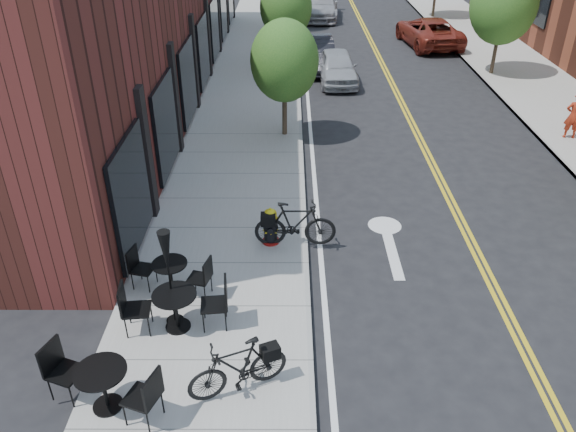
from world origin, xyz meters
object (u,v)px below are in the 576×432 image
object	(u,v)px
bistro_set_b	(176,306)
bicycle_right	(295,224)
parked_car_far	(429,31)
bistro_set_c	(171,273)
parked_car_c	(320,5)
patio_umbrella	(167,259)
parked_car_a	(337,67)
fire_hydrant	(271,226)
bicycle_left	(238,367)
pedestrian	(574,116)
bistro_set_a	(103,383)
parked_car_b	(316,53)

from	to	relation	value
bistro_set_b	bicycle_right	bearing A→B (deg)	45.31
bicycle_right	parked_car_far	distance (m)	20.34
bicycle_right	bistro_set_c	distance (m)	3.13
bistro_set_c	parked_car_c	xyz separation A→B (m)	(4.39, 27.57, 0.20)
patio_umbrella	parked_car_a	size ratio (longest dim) A/B	0.53
fire_hydrant	patio_umbrella	bearing A→B (deg)	-126.37
fire_hydrant	parked_car_far	bearing A→B (deg)	64.18
fire_hydrant	bicycle_left	world-z (taller)	bicycle_left
patio_umbrella	pedestrian	xyz separation A→B (m)	(11.64, 9.17, -0.73)
fire_hydrant	bistro_set_c	size ratio (longest dim) A/B	0.53
parked_car_far	bistro_set_c	bearing A→B (deg)	57.66
bicycle_left	parked_car_c	bearing A→B (deg)	151.33
patio_umbrella	pedestrian	bearing A→B (deg)	38.23
patio_umbrella	bistro_set_b	bearing A→B (deg)	-62.77
parked_car_c	parked_car_far	bearing A→B (deg)	-47.76
parked_car_c	bicycle_left	bearing A→B (deg)	-91.30
bistro_set_a	pedestrian	bearing A→B (deg)	62.73
bistro_set_a	bistro_set_c	distance (m)	3.09
fire_hydrant	bicycle_right	xyz separation A→B (m)	(0.58, -0.12, 0.13)
bicycle_right	bistro_set_a	size ratio (longest dim) A/B	0.95
bistro_set_a	parked_car_b	size ratio (longest dim) A/B	0.47
bicycle_right	parked_car_far	size ratio (longest dim) A/B	0.37
parked_car_c	pedestrian	distance (m)	20.74
bicycle_right	bistro_set_b	size ratio (longest dim) A/B	0.96
bistro_set_b	parked_car_a	xyz separation A→B (m)	(4.20, 15.70, 0.01)
bistro_set_a	bicycle_right	bearing A→B (deg)	77.16
parked_car_b	bicycle_left	bearing A→B (deg)	-100.41
bistro_set_a	bistro_set_c	size ratio (longest dim) A/B	1.15
patio_umbrella	bistro_set_c	bearing A→B (deg)	102.78
bistro_set_c	parked_car_a	bearing A→B (deg)	87.31
patio_umbrella	pedestrian	distance (m)	14.84
bistro_set_b	fire_hydrant	bearing A→B (deg)	54.14
fire_hydrant	pedestrian	size ratio (longest dim) A/B	0.61
bistro_set_c	pedestrian	size ratio (longest dim) A/B	1.14
fire_hydrant	patio_umbrella	world-z (taller)	patio_umbrella
fire_hydrant	parked_car_c	world-z (taller)	parked_car_c
bistro_set_b	pedestrian	size ratio (longest dim) A/B	1.29
bicycle_left	bistro_set_c	world-z (taller)	bicycle_left
parked_car_b	parked_car_far	size ratio (longest dim) A/B	0.82
bistro_set_b	parked_car_a	bearing A→B (deg)	69.09
bicycle_right	patio_umbrella	world-z (taller)	patio_umbrella
bistro_set_a	parked_car_far	world-z (taller)	parked_car_far
parked_car_b	parked_car_c	xyz separation A→B (m)	(0.68, 10.98, 0.07)
bistro_set_b	parked_car_b	world-z (taller)	parked_car_b
bistro_set_c	parked_car_b	bearing A→B (deg)	91.90
bicycle_left	bistro_set_a	world-z (taller)	bistro_set_a
bistro_set_a	parked_car_b	xyz separation A→B (m)	(4.24, 19.62, 0.06)
bicycle_left	parked_car_b	world-z (taller)	parked_car_b
bistro_set_a	parked_car_far	xyz separation A→B (m)	(10.29, 23.81, 0.07)
parked_car_b	parked_car_c	world-z (taller)	parked_car_c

